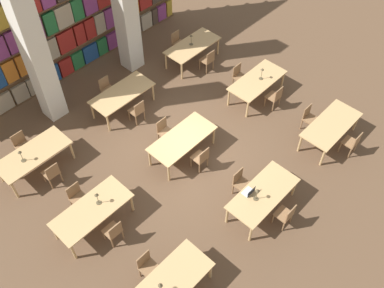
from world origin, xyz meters
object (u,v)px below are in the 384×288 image
Objects in this scene: chair_10 at (275,97)px; desk_lamp_4 at (21,154)px; chair_5 at (309,117)px; chair_13 at (22,145)px; reading_table_3 at (92,211)px; reading_table_1 at (263,194)px; chair_14 at (137,111)px; reading_table_5 at (257,82)px; laptop at (249,192)px; desk_lamp_5 at (191,38)px; desk_lamp_2 at (97,197)px; reading_table_7 at (122,94)px; chair_11 at (239,76)px; reading_table_8 at (192,46)px; reading_table_2 at (331,126)px; chair_6 at (114,231)px; chair_4 at (352,142)px; chair_8 at (201,158)px; chair_15 at (107,88)px; reading_table_0 at (170,283)px; chair_2 at (286,215)px; chair_7 at (77,197)px; chair_1 at (147,266)px; desk_lamp_3 at (262,72)px; chair_16 at (208,60)px; chair_12 at (52,173)px; desk_lamp_0 at (160,287)px; chair_17 at (178,42)px; chair_9 at (165,131)px; pillar_left at (30,38)px; desk_lamp_1 at (257,193)px; reading_table_4 at (182,140)px.

chair_10 is 2.03× the size of desk_lamp_4.
chair_13 is (-6.89, 5.65, 0.00)m from chair_5.
desk_lamp_4 is (-0.32, 2.67, 0.36)m from reading_table_3.
reading_table_1 is 2.42× the size of chair_14.
reading_table_1 is at bearing -140.43° from reading_table_5.
reading_table_3 is 4.91× the size of desk_lamp_4.
desk_lamp_5 is at bearing -123.22° from laptop.
desk_lamp_2 is at bearing -42.11° from laptop.
chair_10 is 5.04m from reading_table_7.
chair_5 is 1.36m from chair_10.
reading_table_8 is (-0.10, 2.14, 0.20)m from chair_11.
reading_table_2 is 7.19m from chair_6.
reading_table_1 is at bearing -120.38° from reading_table_8.
chair_4 is 4.61m from chair_8.
reading_table_1 is 4.91× the size of desk_lamp_4.
reading_table_5 is 5.08m from chair_15.
reading_table_7 is at bearing 58.87° from reading_table_0.
chair_2 is at bearing -89.55° from reading_table_7.
laptop is 6.61m from reading_table_8.
reading_table_8 is (6.81, 2.09, 0.20)m from chair_7.
chair_13 is (0.03, 5.57, 0.00)m from chair_1.
desk_lamp_2 is 0.20× the size of reading_table_7.
chair_4 is 3.65m from desk_lamp_3.
chair_4 is 5.79m from chair_16.
desk_lamp_3 is (3.71, 0.68, 0.57)m from chair_8.
chair_15 is at bearing 157.09° from chair_16.
chair_5 is at bearing -30.86° from chair_12.
chair_12 is at bearing 25.72° from chair_15.
desk_lamp_2 is at bearing 5.99° from chair_11.
desk_lamp_5 is at bearing 59.94° from reading_table_1.
desk_lamp_0 is 0.19× the size of reading_table_2.
chair_17 is (7.12, 6.49, -0.54)m from desk_lamp_0.
desk_lamp_2 is at bearing 13.44° from chair_9.
chair_17 is at bearing 7.51° from desk_lamp_4.
chair_8 is 2.80m from chair_14.
chair_4 is at bearing 128.59° from chair_9.
chair_11 is at bearing -34.67° from pillar_left.
desk_lamp_1 reaches higher than desk_lamp_0.
chair_12 is (-3.33, 1.95, -0.20)m from reading_table_4.
reading_table_4 is 4.91× the size of desk_lamp_4.
reading_table_2 is (3.44, 0.00, 0.00)m from reading_table_1.
reading_table_3 is 3.95m from chair_14.
chair_16 is at bearing 59.76° from chair_2.
desk_lamp_5 is at bearing 1.82° from reading_table_7.
chair_2 is 6.62m from chair_12.
reading_table_7 is at bearing 168.54° from chair_13.
chair_13 is at bearing 90.11° from chair_6.
chair_5 is at bearing 11.11° from desk_lamp_1.
chair_12 is at bearing -55.47° from laptop.
desk_lamp_0 is 3.88m from chair_2.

